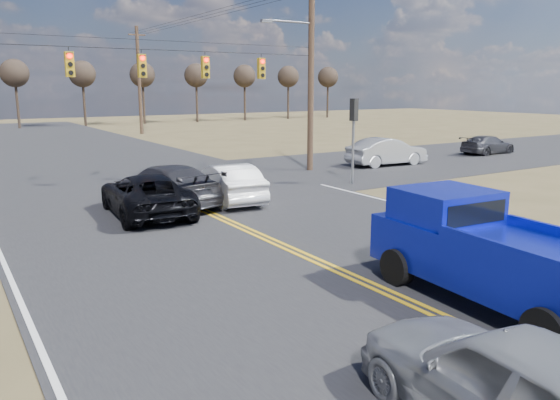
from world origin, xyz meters
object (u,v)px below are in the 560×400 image
silver_suv (517,388)px  cross_car_east_far (488,145)px  dgrey_car_queue (165,185)px  white_car_queue (228,183)px  black_suv (146,195)px  cross_car_east_near (387,152)px  pickup_truck (491,253)px

silver_suv → cross_car_east_far: (25.61, 19.87, -0.17)m
dgrey_car_queue → white_car_queue: bearing=155.0°
dgrey_car_queue → silver_suv: bearing=74.9°
silver_suv → dgrey_car_queue: bearing=-88.7°
black_suv → cross_car_east_near: size_ratio=1.10×
white_car_queue → silver_suv: bearing=83.1°
black_suv → white_car_queue: 3.49m
pickup_truck → cross_car_east_near: pickup_truck is taller
cross_car_east_near → pickup_truck: bearing=146.0°
silver_suv → cross_car_east_far: size_ratio=1.08×
cross_car_east_near → black_suv: bearing=110.1°
silver_suv → dgrey_car_queue: size_ratio=0.87×
black_suv → dgrey_car_queue: bearing=-129.8°
white_car_queue → dgrey_car_queue: (-2.32, 0.63, 0.03)m
pickup_truck → silver_suv: 4.88m
black_suv → dgrey_car_queue: (1.13, 1.14, 0.05)m
white_car_queue → cross_car_east_near: (12.28, 4.23, 0.04)m
white_car_queue → black_suv: bearing=15.5°
silver_suv → dgrey_car_queue: silver_suv is taller
silver_suv → cross_car_east_near: (16.06, 19.40, -0.00)m
pickup_truck → cross_car_east_far: bearing=41.4°
silver_suv → cross_car_east_near: 25.19m
pickup_truck → silver_suv: (-3.69, -3.18, -0.26)m
white_car_queue → cross_car_east_far: white_car_queue is taller
silver_suv → white_car_queue: bearing=-97.4°
silver_suv → cross_car_east_near: bearing=-123.1°
cross_car_east_far → silver_suv: bearing=125.3°
cross_car_east_near → dgrey_car_queue: bearing=107.2°
dgrey_car_queue → cross_car_east_near: 15.04m
pickup_truck → cross_car_east_near: 20.40m
cross_car_east_near → cross_car_east_far: 9.56m
black_suv → white_car_queue: (3.45, 0.51, 0.02)m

